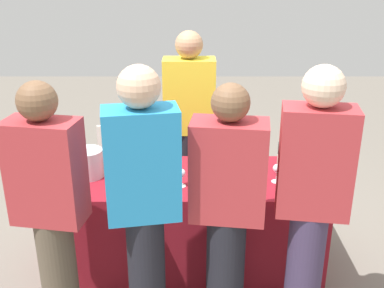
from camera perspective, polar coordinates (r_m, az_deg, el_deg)
ground_plane at (r=3.70m, az=0.00°, el=-14.16°), size 12.00×12.00×0.00m
tasting_table at (r=3.50m, az=0.00°, el=-9.35°), size 1.87×0.74×0.72m
wine_bottle_0 at (r=3.46m, az=-9.62°, el=-1.12°), size 0.07×0.07×0.31m
wine_bottle_1 at (r=3.43m, az=-5.81°, el=-1.24°), size 0.07×0.07×0.30m
wine_bottle_2 at (r=3.41m, az=5.07°, el=-1.30°), size 0.07×0.07×0.31m
wine_bottle_3 at (r=3.40m, az=11.21°, el=-1.61°), size 0.07×0.07×0.33m
wine_glass_0 at (r=3.22m, az=-9.52°, el=-3.36°), size 0.07×0.07×0.14m
wine_glass_1 at (r=3.20m, az=-3.10°, el=-3.08°), size 0.07×0.07×0.14m
wine_glass_2 at (r=3.15m, az=-1.09°, el=-3.70°), size 0.06×0.06×0.13m
wine_glass_3 at (r=3.26m, az=10.58°, el=-3.09°), size 0.07×0.07×0.13m
ice_bucket at (r=3.38m, az=-12.35°, el=-2.27°), size 0.22×0.22×0.20m
server_pouring at (r=3.90m, az=-0.09°, el=2.56°), size 0.42×0.23×1.65m
guest_0 at (r=2.77m, az=-16.63°, el=-7.45°), size 0.43×0.28×1.59m
guest_1 at (r=2.61m, az=-5.67°, el=-7.05°), size 0.43×0.29×1.69m
guest_2 at (r=2.72m, az=4.56°, el=-7.68°), size 0.45×0.29×1.57m
guest_3 at (r=2.72m, az=14.62°, el=-6.55°), size 0.42×0.27×1.68m
menu_board at (r=4.34m, az=-7.65°, el=-2.64°), size 0.50×0.03×0.78m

